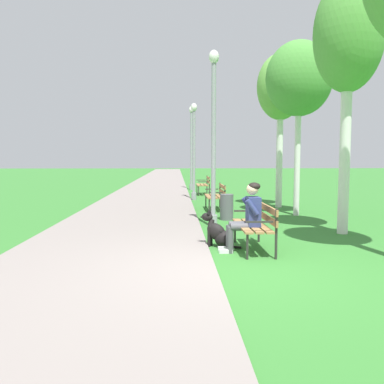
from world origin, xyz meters
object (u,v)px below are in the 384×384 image
at_px(birch_tree_fourth, 281,89).
at_px(birch_tree_third, 299,80).
at_px(person_seated_on_near_bench, 247,214).
at_px(birch_tree_second, 349,38).
at_px(park_bench_far, 204,183).
at_px(park_bench_mid, 217,194).
at_px(lamp_post_near, 214,137).
at_px(lamp_post_mid, 194,150).
at_px(lamp_post_far, 191,147).
at_px(park_bench_near, 257,222).
at_px(litter_bin, 227,207).
at_px(dog_black, 219,233).

bearing_deg(birch_tree_fourth, birch_tree_third, -89.56).
bearing_deg(person_seated_on_near_bench, birch_tree_fourth, 70.77).
height_order(person_seated_on_near_bench, birch_tree_second, birch_tree_second).
bearing_deg(park_bench_far, park_bench_mid, -89.93).
xyz_separation_m(lamp_post_near, lamp_post_mid, (-0.18, 6.35, -0.19)).
bearing_deg(lamp_post_far, park_bench_mid, -86.54).
xyz_separation_m(lamp_post_mid, birch_tree_fourth, (2.80, -2.48, 2.00)).
bearing_deg(park_bench_near, lamp_post_mid, 94.90).
height_order(park_bench_far, lamp_post_near, lamp_post_near).
xyz_separation_m(person_seated_on_near_bench, lamp_post_far, (-0.46, 14.02, 1.57)).
relative_size(park_bench_far, birch_tree_fourth, 0.29).
distance_m(birch_tree_third, litter_bin, 4.24).
xyz_separation_m(park_bench_near, park_bench_mid, (-0.16, 5.61, 0.00)).
height_order(dog_black, birch_tree_second, birch_tree_second).
bearing_deg(park_bench_far, birch_tree_fourth, -65.59).
relative_size(person_seated_on_near_bench, litter_bin, 1.79).
bearing_deg(lamp_post_near, park_bench_mid, 82.63).
relative_size(park_bench_near, birch_tree_third, 0.30).
relative_size(birch_tree_third, birch_tree_fourth, 0.97).
height_order(lamp_post_mid, birch_tree_second, birch_tree_second).
bearing_deg(dog_black, lamp_post_mid, 90.56).
distance_m(person_seated_on_near_bench, lamp_post_mid, 9.04).
xyz_separation_m(lamp_post_far, litter_bin, (0.57, -10.29, -1.90)).
xyz_separation_m(lamp_post_mid, birch_tree_second, (2.99, -7.29, 2.26)).
bearing_deg(birch_tree_fourth, person_seated_on_near_bench, -109.23).
xyz_separation_m(lamp_post_near, birch_tree_second, (2.81, -0.94, 2.07)).
height_order(dog_black, lamp_post_near, lamp_post_near).
bearing_deg(park_bench_far, dog_black, -92.63).
xyz_separation_m(dog_black, birch_tree_third, (2.73, 4.08, 3.66)).
bearing_deg(lamp_post_far, lamp_post_mid, -91.03).
distance_m(person_seated_on_near_bench, litter_bin, 3.74).
relative_size(dog_black, lamp_post_far, 0.18).
bearing_deg(person_seated_on_near_bench, lamp_post_mid, 93.50).
xyz_separation_m(birch_tree_second, litter_bin, (-2.33, 2.09, -3.90)).
bearing_deg(birch_tree_second, birch_tree_third, 93.58).
xyz_separation_m(park_bench_far, lamp_post_far, (-0.49, 2.69, 1.74)).
relative_size(lamp_post_mid, litter_bin, 5.49).
distance_m(lamp_post_far, litter_bin, 10.48).
bearing_deg(park_bench_far, litter_bin, -89.45).
bearing_deg(lamp_post_far, park_bench_near, -87.27).
relative_size(dog_black, litter_bin, 1.11).
bearing_deg(birch_tree_third, park_bench_far, 108.05).
bearing_deg(birch_tree_second, litter_bin, 138.21).
xyz_separation_m(birch_tree_fourth, litter_bin, (-2.14, -2.72, -3.64)).
distance_m(person_seated_on_near_bench, dog_black, 0.75).
bearing_deg(birch_tree_second, lamp_post_near, 161.47).
bearing_deg(person_seated_on_near_bench, park_bench_far, 89.81).
bearing_deg(litter_bin, park_bench_far, 90.55).
bearing_deg(lamp_post_far, litter_bin, -86.85).
height_order(lamp_post_far, litter_bin, lamp_post_far).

